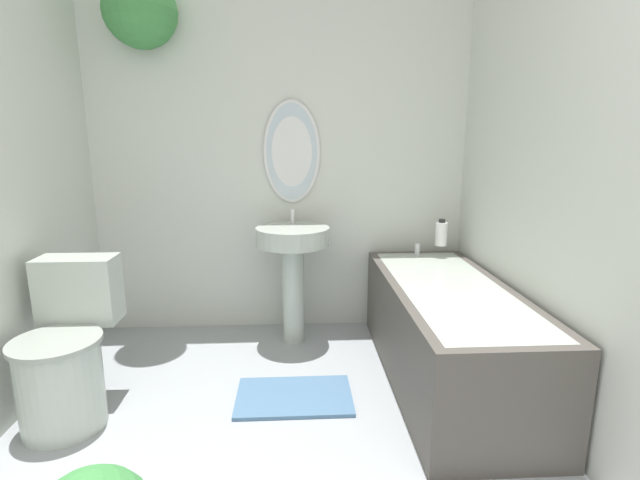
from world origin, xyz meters
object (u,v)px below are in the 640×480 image
Objects in this scene: pedestal_sink at (293,256)px; shampoo_bottle at (441,233)px; bathtub at (447,331)px; toilet at (66,355)px.

shampoo_bottle is at bearing 4.14° from pedestal_sink.
pedestal_sink is 0.55× the size of bathtub.
shampoo_bottle reaches higher than bathtub.
pedestal_sink is 1.06m from bathtub.
pedestal_sink reaches higher than toilet.
pedestal_sink is 4.89× the size of shampoo_bottle.
pedestal_sink is at bearing 37.22° from toilet.
toilet is at bearing -142.78° from pedestal_sink.
toilet is 4.21× the size of shampoo_bottle.
pedestal_sink is at bearing 146.47° from bathtub.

